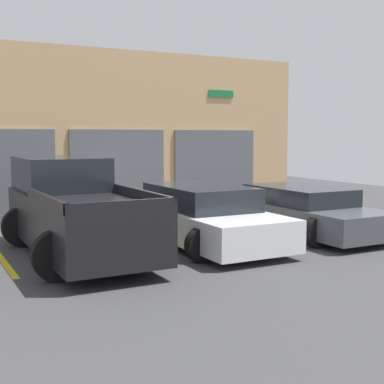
# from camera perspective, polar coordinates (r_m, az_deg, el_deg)

# --- Properties ---
(ground_plane) EXTENTS (28.00, 28.00, 0.00)m
(ground_plane) POSITION_cam_1_polar(r_m,az_deg,el_deg) (13.36, -2.61, -4.17)
(ground_plane) COLOR #3D3D3F
(shophouse_building) EXTENTS (12.02, 0.68, 4.86)m
(shophouse_building) POSITION_cam_1_polar(r_m,az_deg,el_deg) (16.18, -7.66, 6.01)
(shophouse_building) COLOR tan
(shophouse_building) RESTS_ON ground
(pickup_truck) EXTENTS (2.45, 5.03, 1.91)m
(pickup_truck) POSITION_cam_1_polar(r_m,az_deg,el_deg) (10.87, -12.42, -1.91)
(pickup_truck) COLOR black
(pickup_truck) RESTS_ON ground
(sedan_white) EXTENTS (2.29, 4.72, 1.28)m
(sedan_white) POSITION_cam_1_polar(r_m,az_deg,el_deg) (11.70, 1.07, -2.61)
(sedan_white) COLOR white
(sedan_white) RESTS_ON ground
(sedan_side) EXTENTS (2.23, 4.72, 1.13)m
(sedan_side) POSITION_cam_1_polar(r_m,az_deg,el_deg) (13.24, 11.57, -1.97)
(sedan_side) COLOR #474C51
(sedan_side) RESTS_ON ground
(parking_stripe_far_left) EXTENTS (0.12, 2.20, 0.01)m
(parking_stripe_far_left) POSITION_cam_1_polar(r_m,az_deg,el_deg) (10.48, -19.21, -7.34)
(parking_stripe_far_left) COLOR gold
(parking_stripe_far_left) RESTS_ON ground
(parking_stripe_left) EXTENTS (0.12, 2.20, 0.01)m
(parking_stripe_left) POSITION_cam_1_polar(r_m,az_deg,el_deg) (11.20, -5.08, -6.17)
(parking_stripe_left) COLOR gold
(parking_stripe_left) RESTS_ON ground
(parking_stripe_centre) EXTENTS (0.12, 2.20, 0.01)m
(parking_stripe_centre) POSITION_cam_1_polar(r_m,az_deg,el_deg) (12.49, 6.69, -4.91)
(parking_stripe_centre) COLOR gold
(parking_stripe_centre) RESTS_ON ground
(parking_stripe_right) EXTENTS (0.12, 2.20, 0.01)m
(parking_stripe_right) POSITION_cam_1_polar(r_m,az_deg,el_deg) (14.21, 15.91, -3.77)
(parking_stripe_right) COLOR gold
(parking_stripe_right) RESTS_ON ground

